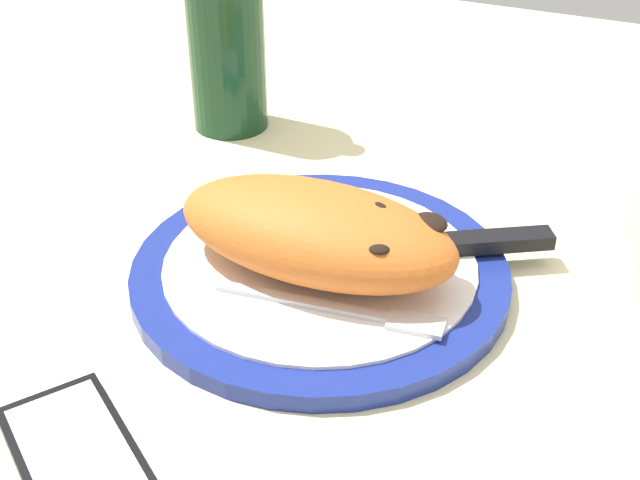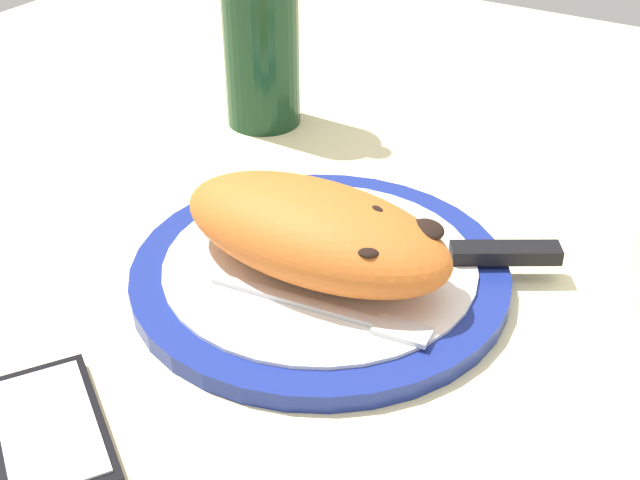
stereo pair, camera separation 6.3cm
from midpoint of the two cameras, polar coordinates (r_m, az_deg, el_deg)
The scene contains 7 objects.
ground_plane at distance 66.51cm, azimuth 2.74°, elevation -3.89°, with size 150.00×150.00×3.00cm, color beige.
plate at distance 65.13cm, azimuth 2.79°, elevation -2.25°, with size 29.53×29.53×1.76cm.
calzone at distance 61.96cm, azimuth 2.88°, elevation 0.41°, with size 22.22×10.82×6.57cm.
fork at distance 59.21cm, azimuth 4.33°, elevation -5.08°, with size 17.07×3.59×0.40cm.
knife at distance 66.08cm, azimuth 12.50°, elevation -1.05°, with size 19.79×13.17×1.20cm.
smartphone at distance 54.18cm, azimuth -14.85°, elevation -12.72°, with size 13.57×12.03×1.16cm.
wine_bottle at distance 87.08cm, azimuth -1.96°, elevation 14.73°, with size 7.87×7.87×26.88cm.
Camera 2 is at (27.82, -45.47, 38.40)cm, focal length 46.70 mm.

